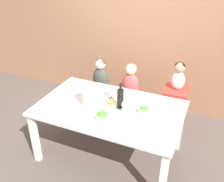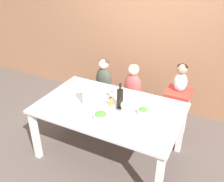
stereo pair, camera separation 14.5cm
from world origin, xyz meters
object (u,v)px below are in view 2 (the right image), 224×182
at_px(chair_far_center, 132,101).
at_px(salad_bowl_small, 143,111).
at_px(dinner_plate_front_left, 56,107).
at_px(person_child_center, 133,81).
at_px(wine_bottle, 120,98).
at_px(paper_towel_roll, 87,95).
at_px(wine_glass_far, 112,90).
at_px(chair_right_highchair, 177,101).
at_px(person_baby_right, 181,76).
at_px(dinner_plate_back_left, 87,89).
at_px(salad_bowl_large, 101,116).
at_px(chair_far_left, 104,94).
at_px(wine_glass_near, 124,105).
at_px(person_child_left, 104,75).

distance_m(chair_far_center, salad_bowl_small, 0.93).
bearing_deg(dinner_plate_front_left, salad_bowl_small, 19.29).
height_order(person_child_center, wine_bottle, wine_bottle).
height_order(paper_towel_roll, salad_bowl_small, paper_towel_roll).
distance_m(wine_glass_far, salad_bowl_small, 0.51).
xyz_separation_m(chair_right_highchair, person_baby_right, (0.00, 0.00, 0.38)).
height_order(dinner_plate_front_left, dinner_plate_back_left, same).
bearing_deg(paper_towel_roll, salad_bowl_large, -31.67).
bearing_deg(dinner_plate_back_left, person_baby_right, 25.48).
height_order(chair_far_left, wine_glass_near, wine_glass_near).
bearing_deg(salad_bowl_large, salad_bowl_small, 37.24).
distance_m(chair_right_highchair, wine_glass_near, 0.99).
bearing_deg(chair_far_left, person_child_center, 0.12).
xyz_separation_m(chair_right_highchair, salad_bowl_large, (-0.62, -1.03, 0.20)).
height_order(chair_right_highchair, paper_towel_roll, paper_towel_roll).
bearing_deg(wine_bottle, person_baby_right, 53.81).
bearing_deg(chair_far_left, salad_bowl_large, -63.21).
height_order(paper_towel_roll, wine_glass_far, paper_towel_roll).
xyz_separation_m(chair_far_center, wine_bottle, (0.13, -0.72, 0.47)).
height_order(chair_right_highchair, salad_bowl_large, salad_bowl_large).
relative_size(chair_far_left, wine_glass_far, 2.76).
height_order(person_child_left, dinner_plate_front_left, person_child_left).
bearing_deg(chair_right_highchair, person_child_center, 179.91).
relative_size(person_baby_right, wine_bottle, 1.22).
height_order(chair_far_left, chair_far_center, same).
height_order(person_child_center, dinner_plate_back_left, person_child_center).
bearing_deg(wine_glass_near, salad_bowl_large, -134.03).
height_order(paper_towel_roll, wine_glass_near, paper_towel_roll).
distance_m(paper_towel_roll, dinner_plate_front_left, 0.39).
bearing_deg(person_child_center, wine_glass_near, -74.76).
relative_size(chair_right_highchair, salad_bowl_small, 5.58).
xyz_separation_m(chair_far_left, dinner_plate_back_left, (0.02, -0.53, 0.35)).
xyz_separation_m(person_child_center, salad_bowl_large, (0.04, -1.03, 0.05)).
xyz_separation_m(person_child_left, person_baby_right, (1.14, 0.00, 0.22)).
bearing_deg(person_baby_right, person_child_center, -179.96).
bearing_deg(wine_bottle, dinner_plate_back_left, 161.69).
height_order(chair_far_left, paper_towel_roll, paper_towel_roll).
bearing_deg(dinner_plate_front_left, salad_bowl_large, 4.26).
bearing_deg(person_child_left, chair_far_center, -0.12).
xyz_separation_m(person_child_left, wine_bottle, (0.61, -0.73, 0.13)).
bearing_deg(person_baby_right, chair_far_center, -179.87).
xyz_separation_m(person_child_center, wine_glass_far, (-0.05, -0.58, 0.13)).
bearing_deg(salad_bowl_large, chair_far_center, 92.36).
height_order(chair_far_center, wine_glass_far, wine_glass_far).
bearing_deg(salad_bowl_small, person_child_left, 140.84).
height_order(person_child_center, person_baby_right, person_baby_right).
bearing_deg(wine_bottle, salad_bowl_large, -106.20).
bearing_deg(wine_glass_near, chair_far_left, 130.14).
relative_size(chair_far_left, person_child_left, 0.89).
height_order(chair_far_center, chair_right_highchair, chair_right_highchair).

